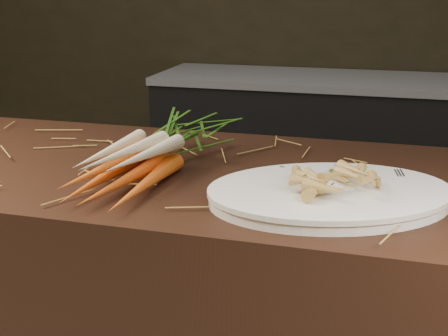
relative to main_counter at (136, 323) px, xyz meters
name	(u,v)px	position (x,y,z in m)	size (l,w,h in m)	color
main_counter	(136,323)	(0.00, 0.00, 0.00)	(2.40, 0.70, 0.90)	black
back_counter	(320,151)	(0.30, 1.88, -0.03)	(1.82, 0.62, 0.84)	black
straw_bedding	(127,160)	(0.00, 0.00, 0.46)	(1.40, 0.60, 0.02)	olive
root_veg_bunch	(164,145)	(0.10, 0.00, 0.50)	(0.24, 0.59, 0.11)	#D44C0C
serving_platter	(329,196)	(0.50, -0.13, 0.46)	(0.48, 0.32, 0.03)	white
roasted_veg_heap	(331,178)	(0.50, -0.13, 0.50)	(0.24, 0.17, 0.05)	#B69441
serving_fork	(418,190)	(0.66, -0.09, 0.48)	(0.02, 0.18, 0.00)	silver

